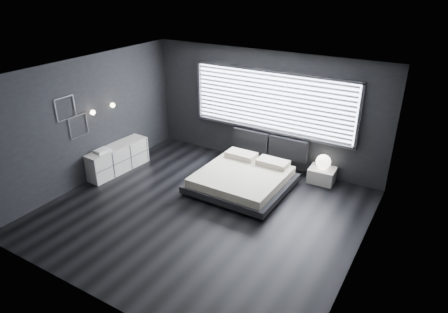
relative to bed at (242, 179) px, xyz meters
The scene contains 12 objects.
room 1.73m from the bed, 100.11° to the right, with size 6.04×6.00×2.80m.
window 1.98m from the bed, 91.06° to the left, with size 4.14×0.09×1.52m.
headboard 1.41m from the bed, 90.02° to the left, with size 1.96×0.16×0.52m.
sconce_near 3.61m from the bed, 158.57° to the right, with size 0.18×0.11×0.11m.
sconce_far 3.45m from the bed, 168.71° to the right, with size 0.18×0.11×0.11m.
wall_art_upper 4.02m from the bed, 150.37° to the right, with size 0.01×0.48×0.48m.
wall_art_lower 3.74m from the bed, 153.87° to the right, with size 0.01×0.48×0.48m.
bed is the anchor object (origin of this frame).
nightstand 1.87m from the bed, 40.33° to the left, with size 0.58×0.48×0.34m, color beige.
orb_lamp 1.88m from the bed, 40.52° to the left, with size 0.34×0.34×0.34m, color white.
dresser 3.10m from the bed, 165.62° to the right, with size 0.58×1.66×0.65m.
book_stack 3.28m from the bed, 158.56° to the right, with size 0.30×0.37×0.07m.
Camera 1 is at (3.86, -5.63, 4.45)m, focal length 32.00 mm.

